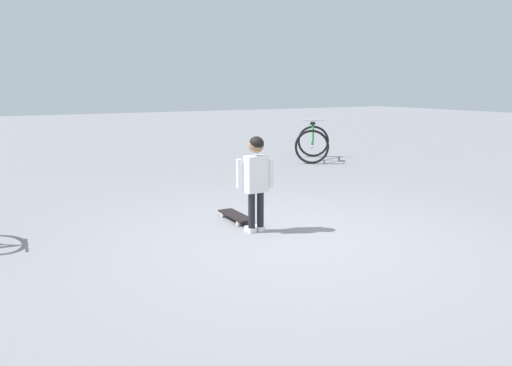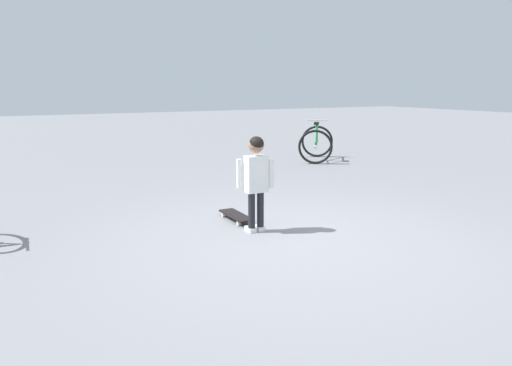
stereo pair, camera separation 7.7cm
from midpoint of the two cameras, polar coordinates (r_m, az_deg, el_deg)
ground_plane at (r=5.00m, az=5.94°, el=-6.95°), size 50.00×50.00×0.00m
child_person at (r=5.14m, az=0.42°, el=1.16°), size 0.37×0.22×1.06m
skateboard at (r=5.71m, az=-2.01°, el=-3.94°), size 0.19×0.61×0.07m
bicycle_far at (r=10.37m, az=7.47°, el=4.81°), size 1.22×1.28×0.85m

